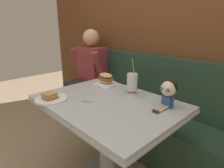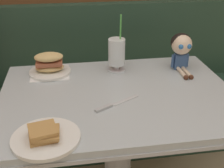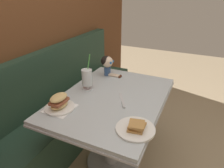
{
  "view_description": "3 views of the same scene",
  "coord_description": "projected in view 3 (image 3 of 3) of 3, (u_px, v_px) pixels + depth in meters",
  "views": [
    {
      "loc": [
        1.01,
        -0.74,
        1.3
      ],
      "look_at": [
        -0.02,
        0.25,
        0.86
      ],
      "focal_mm": 30.12,
      "sensor_mm": 36.0,
      "label": 1
    },
    {
      "loc": [
        -0.22,
        -1.01,
        1.39
      ],
      "look_at": [
        -0.03,
        0.21,
        0.77
      ],
      "focal_mm": 47.07,
      "sensor_mm": 36.0,
      "label": 2
    },
    {
      "loc": [
        -1.29,
        -0.42,
        1.55
      ],
      "look_at": [
        0.09,
        0.22,
        0.81
      ],
      "focal_mm": 32.17,
      "sensor_mm": 36.0,
      "label": 3
    }
  ],
  "objects": [
    {
      "name": "wood_panel_wall",
      "position": [
        23.0,
        30.0,
        1.76
      ],
      "size": [
        4.4,
        0.08,
        2.4
      ],
      "primitive_type": "cube",
      "color": "brown",
      "rests_on": "ground"
    },
    {
      "name": "booth_bench",
      "position": [
        57.0,
        119.0,
        2.06
      ],
      "size": [
        2.6,
        0.48,
        1.0
      ],
      "color": "#233D2D",
      "rests_on": "ground"
    },
    {
      "name": "diner_table",
      "position": [
        112.0,
        116.0,
        1.72
      ],
      "size": [
        1.11,
        0.81,
        0.74
      ],
      "color": "#B2BCC1",
      "rests_on": "ground"
    },
    {
      "name": "toast_plate",
      "position": [
        136.0,
        128.0,
        1.25
      ],
      "size": [
        0.25,
        0.25,
        0.06
      ],
      "color": "white",
      "rests_on": "diner_table"
    },
    {
      "name": "milkshake_glass",
      "position": [
        87.0,
        78.0,
        1.72
      ],
      "size": [
        0.1,
        0.1,
        0.31
      ],
      "color": "silver",
      "rests_on": "diner_table"
    },
    {
      "name": "sandwich_plate",
      "position": [
        59.0,
        103.0,
        1.46
      ],
      "size": [
        0.22,
        0.22,
        0.12
      ],
      "color": "white",
      "rests_on": "diner_table"
    },
    {
      "name": "butter_knife",
      "position": [
        123.0,
        103.0,
        1.54
      ],
      "size": [
        0.21,
        0.13,
        0.01
      ],
      "color": "silver",
      "rests_on": "diner_table"
    },
    {
      "name": "seated_doll",
      "position": [
        107.0,
        63.0,
        1.98
      ],
      "size": [
        0.11,
        0.22,
        0.2
      ],
      "color": "#385689",
      "rests_on": "diner_table"
    }
  ]
}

